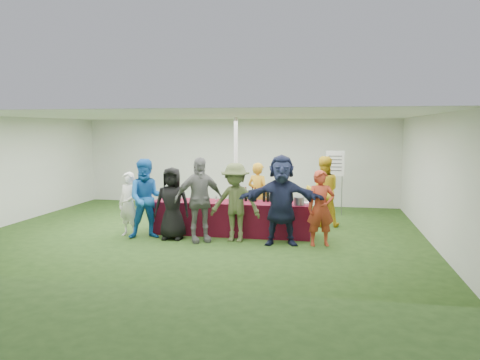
% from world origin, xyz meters
% --- Properties ---
extents(ground, '(60.00, 60.00, 0.00)m').
position_xyz_m(ground, '(0.00, 0.00, 0.00)').
color(ground, '#284719').
rests_on(ground, ground).
extents(tent, '(10.00, 10.00, 10.00)m').
position_xyz_m(tent, '(0.50, 1.20, 1.35)').
color(tent, white).
rests_on(tent, ground).
extents(serving_table, '(3.60, 0.80, 0.75)m').
position_xyz_m(serving_table, '(0.69, -0.28, 0.38)').
color(serving_table, maroon).
rests_on(serving_table, ground).
extents(wine_bottles, '(0.80, 0.14, 0.32)m').
position_xyz_m(wine_bottles, '(1.38, -0.13, 0.87)').
color(wine_bottles, black).
rests_on(wine_bottles, serving_table).
extents(wine_glasses, '(1.21, 0.13, 0.16)m').
position_xyz_m(wine_glasses, '(-0.21, -0.54, 0.86)').
color(wine_glasses, silver).
rests_on(wine_glasses, serving_table).
extents(water_bottle, '(0.07, 0.07, 0.23)m').
position_xyz_m(water_bottle, '(0.67, -0.20, 0.85)').
color(water_bottle, silver).
rests_on(water_bottle, serving_table).
extents(bar_towel, '(0.25, 0.18, 0.03)m').
position_xyz_m(bar_towel, '(2.31, -0.23, 0.77)').
color(bar_towel, white).
rests_on(bar_towel, serving_table).
extents(dump_bucket, '(0.23, 0.23, 0.18)m').
position_xyz_m(dump_bucket, '(2.24, -0.50, 0.84)').
color(dump_bucket, slate).
rests_on(dump_bucket, serving_table).
extents(wine_list_sign, '(0.50, 0.03, 1.80)m').
position_xyz_m(wine_list_sign, '(3.02, 2.56, 1.32)').
color(wine_list_sign, slate).
rests_on(wine_list_sign, ground).
extents(staff_pourer, '(0.68, 0.57, 1.58)m').
position_xyz_m(staff_pourer, '(1.15, 0.73, 0.79)').
color(staff_pourer, '#C68E1E').
rests_on(staff_pourer, ground).
extents(staff_back, '(0.91, 0.75, 1.73)m').
position_xyz_m(staff_back, '(2.73, 1.01, 0.87)').
color(staff_back, gold).
rests_on(staff_back, ground).
extents(customer_0, '(0.61, 0.49, 1.44)m').
position_xyz_m(customer_0, '(-1.52, -0.91, 0.72)').
color(customer_0, white).
rests_on(customer_0, ground).
extents(customer_1, '(1.03, 0.93, 1.75)m').
position_xyz_m(customer_1, '(-1.04, -1.01, 0.87)').
color(customer_1, '#175AB0').
rests_on(customer_1, ground).
extents(customer_2, '(0.80, 0.55, 1.58)m').
position_xyz_m(customer_2, '(-0.47, -1.00, 0.79)').
color(customer_2, black).
rests_on(customer_2, ground).
extents(customer_3, '(1.13, 0.93, 1.81)m').
position_xyz_m(customer_3, '(0.17, -1.11, 0.90)').
color(customer_3, slate).
rests_on(customer_3, ground).
extents(customer_4, '(1.14, 0.72, 1.68)m').
position_xyz_m(customer_4, '(0.92, -0.94, 0.84)').
color(customer_4, '#46502B').
rests_on(customer_4, ground).
extents(customer_5, '(1.79, 0.77, 1.87)m').
position_xyz_m(customer_5, '(1.91, -1.03, 0.94)').
color(customer_5, '#171D38').
rests_on(customer_5, ground).
extents(customer_6, '(0.65, 0.51, 1.56)m').
position_xyz_m(customer_6, '(2.71, -0.97, 0.78)').
color(customer_6, '#A1331D').
rests_on(customer_6, ground).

